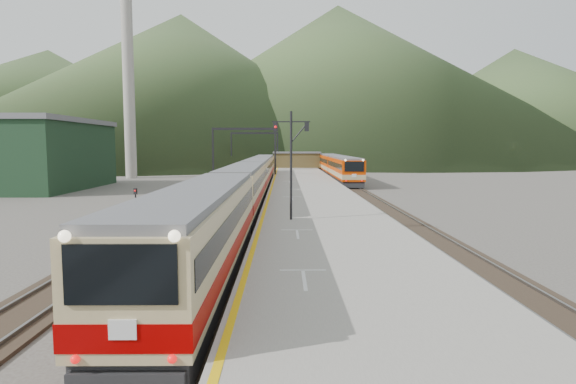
{
  "coord_description": "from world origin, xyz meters",
  "views": [
    {
      "loc": [
        3.16,
        -17.12,
        5.31
      ],
      "look_at": [
        3.42,
        17.12,
        2.0
      ],
      "focal_mm": 30.0,
      "sensor_mm": 36.0,
      "label": 1
    }
  ],
  "objects_px": {
    "main_train": "(251,181)",
    "worker": "(113,226)",
    "second_train": "(337,167)",
    "signal_mast": "(291,153)"
  },
  "relations": [
    {
      "from": "main_train",
      "to": "worker",
      "type": "distance_m",
      "value": 21.02
    },
    {
      "from": "main_train",
      "to": "worker",
      "type": "bearing_deg",
      "value": -107.18
    },
    {
      "from": "second_train",
      "to": "signal_mast",
      "type": "height_order",
      "value": "signal_mast"
    },
    {
      "from": "main_train",
      "to": "worker",
      "type": "xyz_separation_m",
      "value": [
        -6.2,
        -20.06,
        -0.94
      ]
    },
    {
      "from": "main_train",
      "to": "second_train",
      "type": "relative_size",
      "value": 1.92
    },
    {
      "from": "main_train",
      "to": "worker",
      "type": "height_order",
      "value": "main_train"
    },
    {
      "from": "main_train",
      "to": "second_train",
      "type": "bearing_deg",
      "value": 69.28
    },
    {
      "from": "signal_mast",
      "to": "worker",
      "type": "bearing_deg",
      "value": -169.42
    },
    {
      "from": "second_train",
      "to": "signal_mast",
      "type": "relative_size",
      "value": 6.14
    },
    {
      "from": "main_train",
      "to": "signal_mast",
      "type": "distance_m",
      "value": 18.82
    }
  ]
}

